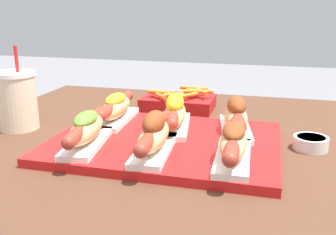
{
  "coord_description": "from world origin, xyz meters",
  "views": [
    {
      "loc": [
        0.18,
        -0.79,
        1.02
      ],
      "look_at": [
        -0.02,
        -0.02,
        0.78
      ],
      "focal_mm": 42.0,
      "sensor_mm": 36.0,
      "label": 1
    }
  ],
  "objects_px": {
    "sauce_bowl": "(311,142)",
    "drink_cup": "(17,100)",
    "fries_basket": "(179,102)",
    "hot_dog_0": "(86,130)",
    "hot_dog_4": "(175,113)",
    "hot_dog_1": "(154,135)",
    "hot_dog_2": "(233,143)",
    "hot_dog_5": "(236,116)",
    "serving_tray": "(166,143)",
    "hot_dog_3": "(116,108)"
  },
  "relations": [
    {
      "from": "fries_basket",
      "to": "drink_cup",
      "type": "bearing_deg",
      "value": -140.0
    },
    {
      "from": "sauce_bowl",
      "to": "drink_cup",
      "type": "bearing_deg",
      "value": -177.33
    },
    {
      "from": "hot_dog_0",
      "to": "fries_basket",
      "type": "distance_m",
      "value": 0.4
    },
    {
      "from": "hot_dog_2",
      "to": "hot_dog_3",
      "type": "height_order",
      "value": "hot_dog_2"
    },
    {
      "from": "sauce_bowl",
      "to": "drink_cup",
      "type": "xyz_separation_m",
      "value": [
        -0.66,
        -0.03,
        0.05
      ]
    },
    {
      "from": "hot_dog_5",
      "to": "serving_tray",
      "type": "bearing_deg",
      "value": -148.42
    },
    {
      "from": "hot_dog_3",
      "to": "drink_cup",
      "type": "height_order",
      "value": "drink_cup"
    },
    {
      "from": "hot_dog_5",
      "to": "fries_basket",
      "type": "distance_m",
      "value": 0.29
    },
    {
      "from": "hot_dog_1",
      "to": "hot_dog_2",
      "type": "xyz_separation_m",
      "value": [
        0.15,
        -0.0,
        -0.0
      ]
    },
    {
      "from": "hot_dog_3",
      "to": "sauce_bowl",
      "type": "height_order",
      "value": "hot_dog_3"
    },
    {
      "from": "sauce_bowl",
      "to": "drink_cup",
      "type": "height_order",
      "value": "drink_cup"
    },
    {
      "from": "hot_dog_0",
      "to": "hot_dog_4",
      "type": "distance_m",
      "value": 0.21
    },
    {
      "from": "hot_dog_2",
      "to": "hot_dog_3",
      "type": "xyz_separation_m",
      "value": [
        -0.29,
        0.17,
        -0.0
      ]
    },
    {
      "from": "hot_dog_4",
      "to": "hot_dog_2",
      "type": "bearing_deg",
      "value": -46.61
    },
    {
      "from": "hot_dog_1",
      "to": "hot_dog_2",
      "type": "distance_m",
      "value": 0.15
    },
    {
      "from": "hot_dog_2",
      "to": "fries_basket",
      "type": "height_order",
      "value": "hot_dog_2"
    },
    {
      "from": "sauce_bowl",
      "to": "hot_dog_5",
      "type": "bearing_deg",
      "value": 171.89
    },
    {
      "from": "hot_dog_4",
      "to": "hot_dog_5",
      "type": "bearing_deg",
      "value": 5.76
    },
    {
      "from": "fries_basket",
      "to": "serving_tray",
      "type": "bearing_deg",
      "value": -81.77
    },
    {
      "from": "hot_dog_0",
      "to": "sauce_bowl",
      "type": "bearing_deg",
      "value": 18.14
    },
    {
      "from": "serving_tray",
      "to": "hot_dog_0",
      "type": "height_order",
      "value": "hot_dog_0"
    },
    {
      "from": "hot_dog_1",
      "to": "hot_dog_4",
      "type": "height_order",
      "value": "same"
    },
    {
      "from": "serving_tray",
      "to": "hot_dog_4",
      "type": "xyz_separation_m",
      "value": [
        0.0,
        0.07,
        0.04
      ]
    },
    {
      "from": "serving_tray",
      "to": "drink_cup",
      "type": "relative_size",
      "value": 2.35
    },
    {
      "from": "drink_cup",
      "to": "fries_basket",
      "type": "bearing_deg",
      "value": 40.0
    },
    {
      "from": "hot_dog_4",
      "to": "fries_basket",
      "type": "xyz_separation_m",
      "value": [
        -0.05,
        0.24,
        -0.03
      ]
    },
    {
      "from": "hot_dog_5",
      "to": "drink_cup",
      "type": "relative_size",
      "value": 1.12
    },
    {
      "from": "fries_basket",
      "to": "hot_dog_1",
      "type": "bearing_deg",
      "value": -83.46
    },
    {
      "from": "hot_dog_3",
      "to": "hot_dog_2",
      "type": "bearing_deg",
      "value": -30.38
    },
    {
      "from": "serving_tray",
      "to": "hot_dog_3",
      "type": "bearing_deg",
      "value": 148.67
    },
    {
      "from": "serving_tray",
      "to": "hot_dog_1",
      "type": "xyz_separation_m",
      "value": [
        0.0,
        -0.08,
        0.04
      ]
    },
    {
      "from": "serving_tray",
      "to": "fries_basket",
      "type": "xyz_separation_m",
      "value": [
        -0.04,
        0.31,
        0.01
      ]
    },
    {
      "from": "drink_cup",
      "to": "hot_dog_3",
      "type": "bearing_deg",
      "value": 14.38
    },
    {
      "from": "hot_dog_1",
      "to": "hot_dog_4",
      "type": "distance_m",
      "value": 0.15
    },
    {
      "from": "hot_dog_2",
      "to": "hot_dog_0",
      "type": "bearing_deg",
      "value": 179.31
    },
    {
      "from": "hot_dog_1",
      "to": "sauce_bowl",
      "type": "xyz_separation_m",
      "value": [
        0.29,
        0.14,
        -0.04
      ]
    },
    {
      "from": "hot_dog_2",
      "to": "hot_dog_5",
      "type": "distance_m",
      "value": 0.17
    },
    {
      "from": "drink_cup",
      "to": "fries_basket",
      "type": "relative_size",
      "value": 0.99
    },
    {
      "from": "hot_dog_1",
      "to": "hot_dog_2",
      "type": "bearing_deg",
      "value": -0.19
    },
    {
      "from": "hot_dog_1",
      "to": "sauce_bowl",
      "type": "height_order",
      "value": "hot_dog_1"
    },
    {
      "from": "hot_dog_0",
      "to": "hot_dog_4",
      "type": "height_order",
      "value": "hot_dog_4"
    },
    {
      "from": "serving_tray",
      "to": "fries_basket",
      "type": "relative_size",
      "value": 2.33
    },
    {
      "from": "hot_dog_1",
      "to": "hot_dog_5",
      "type": "xyz_separation_m",
      "value": [
        0.14,
        0.17,
        -0.0
      ]
    },
    {
      "from": "serving_tray",
      "to": "hot_dog_0",
      "type": "distance_m",
      "value": 0.17
    },
    {
      "from": "hot_dog_2",
      "to": "fries_basket",
      "type": "distance_m",
      "value": 0.43
    },
    {
      "from": "hot_dog_0",
      "to": "sauce_bowl",
      "type": "relative_size",
      "value": 3.14
    },
    {
      "from": "hot_dog_0",
      "to": "hot_dog_4",
      "type": "relative_size",
      "value": 1.0
    },
    {
      "from": "hot_dog_5",
      "to": "hot_dog_0",
      "type": "bearing_deg",
      "value": -149.3
    },
    {
      "from": "hot_dog_2",
      "to": "hot_dog_3",
      "type": "relative_size",
      "value": 1.0
    },
    {
      "from": "sauce_bowl",
      "to": "hot_dog_1",
      "type": "bearing_deg",
      "value": -153.7
    }
  ]
}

